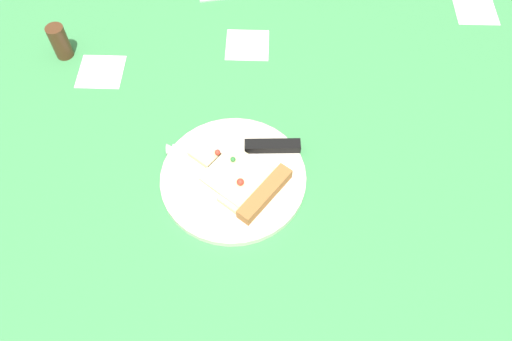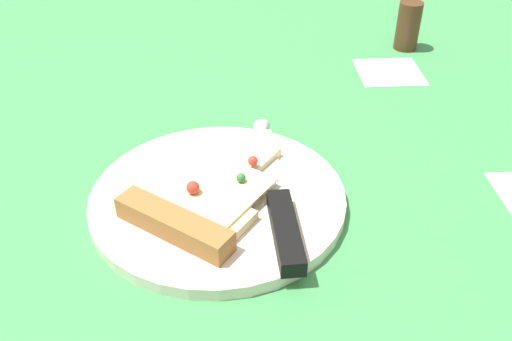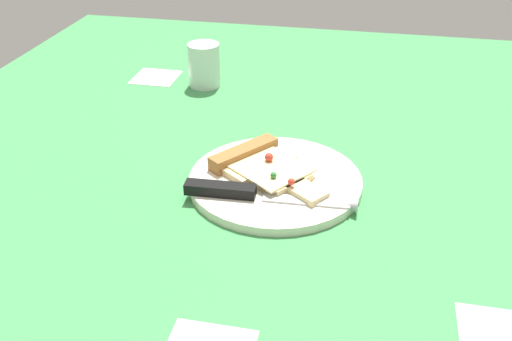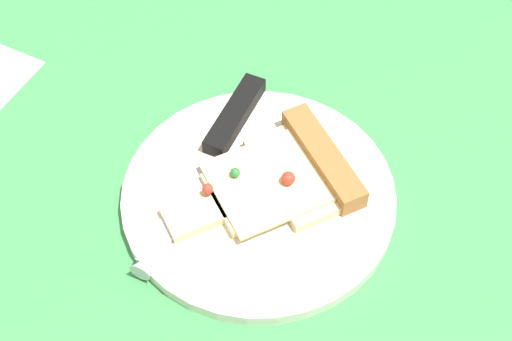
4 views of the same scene
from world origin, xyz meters
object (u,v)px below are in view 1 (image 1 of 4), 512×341
object	(u,v)px
plate	(233,178)
pepper_shaker	(60,42)
pizza_slice	(245,182)
knife	(247,147)

from	to	relation	value
plate	pepper_shaker	world-z (taller)	pepper_shaker
pizza_slice	knife	xyz separation A→B (cm)	(-7.40, 0.07, -0.18)
pepper_shaker	pizza_slice	bearing A→B (deg)	51.53
plate	pizza_slice	distance (cm)	2.98
pizza_slice	plate	bearing A→B (deg)	90.07
plate	pepper_shaker	distance (cm)	47.04
knife	pizza_slice	bearing A→B (deg)	176.82
plate	knife	world-z (taller)	knife
pepper_shaker	knife	bearing A→B (deg)	58.92
pizza_slice	knife	size ratio (longest dim) A/B	0.77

